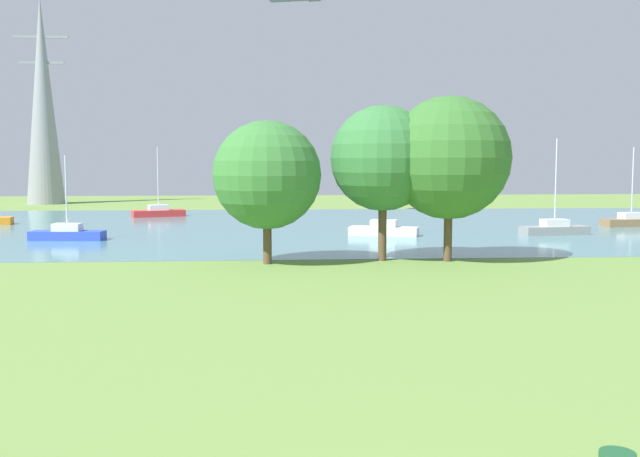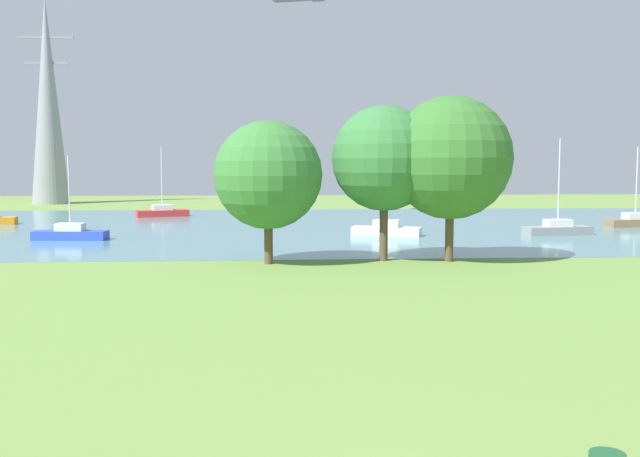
% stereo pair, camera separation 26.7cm
% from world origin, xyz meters
% --- Properties ---
extents(ground_plane, '(160.00, 160.00, 0.00)m').
position_xyz_m(ground_plane, '(0.00, 22.00, 0.00)').
color(ground_plane, olive).
extents(water_surface, '(140.00, 40.00, 0.02)m').
position_xyz_m(water_surface, '(0.00, 50.00, 0.01)').
color(water_surface, teal).
rests_on(water_surface, ground).
extents(sailboat_red, '(5.03, 3.00, 6.45)m').
position_xyz_m(sailboat_red, '(-12.30, 61.04, 0.46)').
color(sailboat_red, red).
rests_on(sailboat_red, water_surface).
extents(sailboat_gray, '(4.96, 2.15, 6.78)m').
position_xyz_m(sailboat_gray, '(18.14, 42.06, 0.46)').
color(sailboat_gray, gray).
rests_on(sailboat_gray, water_surface).
extents(sailboat_blue, '(4.91, 1.89, 5.59)m').
position_xyz_m(sailboat_blue, '(-15.42, 40.93, 0.45)').
color(sailboat_blue, blue).
rests_on(sailboat_blue, water_surface).
extents(sailboat_white, '(5.03, 2.94, 6.65)m').
position_xyz_m(sailboat_white, '(5.97, 42.40, 0.46)').
color(sailboat_white, white).
rests_on(sailboat_white, water_surface).
extents(sailboat_brown, '(4.97, 2.23, 6.29)m').
position_xyz_m(sailboat_brown, '(26.83, 48.20, 0.45)').
color(sailboat_brown, brown).
rests_on(sailboat_brown, water_surface).
extents(tree_west_near, '(5.55, 5.55, 7.33)m').
position_xyz_m(tree_west_near, '(-2.20, 28.70, 4.55)').
color(tree_west_near, brown).
rests_on(tree_west_near, ground).
extents(tree_west_far, '(5.54, 5.54, 8.18)m').
position_xyz_m(tree_west_far, '(3.88, 29.58, 5.39)').
color(tree_west_far, brown).
rests_on(tree_west_far, ground).
extents(tree_east_far, '(6.42, 6.42, 8.64)m').
position_xyz_m(tree_east_far, '(7.27, 29.04, 5.42)').
color(tree_east_far, brown).
rests_on(tree_east_far, ground).
extents(electricity_pylon, '(6.40, 4.40, 24.66)m').
position_xyz_m(electricity_pylon, '(-28.73, 82.65, 12.35)').
color(electricity_pylon, gray).
rests_on(electricity_pylon, ground).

